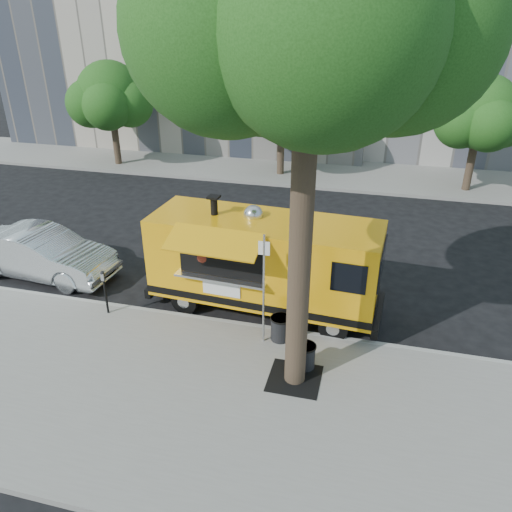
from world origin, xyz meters
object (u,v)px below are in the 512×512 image
Objects in this scene: food_truck at (263,262)px; trash_bin_right at (305,355)px; parking_meter at (104,287)px; sedan at (43,254)px; trash_bin_left at (280,328)px; far_tree_b at (282,100)px; sign_post at (264,284)px; far_tree_a at (110,95)px; far_tree_c at (481,112)px.

food_truck is 10.90× the size of trash_bin_right.
sedan is at bearing 151.83° from parking_meter.
trash_bin_left is 1.24m from trash_bin_right.
trash_bin_left is (2.96, -14.06, -3.34)m from far_tree_b.
sign_post is 4.60× the size of trash_bin_left.
far_tree_a is at bearing 131.12° from trash_bin_right.
far_tree_b is 1.83× the size of sign_post.
far_tree_b is 15.83m from trash_bin_right.
parking_meter is at bearing 177.48° from sign_post.
parking_meter reaches higher than trash_bin_left.
far_tree_b is 14.75m from trash_bin_left.
trash_bin_left is (0.84, -1.53, -1.04)m from food_truck.
far_tree_b reaches higher than far_tree_a.
trash_bin_left is (0.41, 0.19, -1.35)m from sign_post.
far_tree_b is (9.00, 0.40, 0.06)m from far_tree_a.
sign_post is at bearing -50.17° from far_tree_a.
far_tree_b reaches higher than trash_bin_left.
food_truck reaches higher than parking_meter.
parking_meter is 4.98m from trash_bin_left.
parking_meter is 0.20× the size of food_truck.
far_tree_a is 19.67m from trash_bin_right.
far_tree_a is at bearing 136.09° from food_truck.
far_tree_c is at bearing -45.13° from sedan.
far_tree_b is 9.01m from far_tree_c.
far_tree_c is 15.48m from sign_post.
far_tree_b reaches higher than sedan.
parking_meter is at bearing -156.11° from food_truck.
trash_bin_right is at bearing -109.63° from far_tree_c.
sign_post is 4.64m from parking_meter.
sign_post is at bearing 147.68° from trash_bin_right.
sign_post is (2.55, -14.25, -1.98)m from far_tree_b.
trash_bin_right is (12.75, -14.61, -3.30)m from far_tree_a.
far_tree_a is at bearing 129.83° from sign_post.
food_truck is at bearing -86.91° from sedan.
far_tree_b reaches higher than sign_post.
food_truck is at bearing 104.16° from sign_post.
trash_bin_left is at bearing -48.80° from far_tree_a.
far_tree_b is 12.91m from food_truck.
food_truck is at bearing 20.30° from parking_meter.
sedan is at bearing -139.71° from far_tree_c.
far_tree_a is 1.79× the size of sign_post.
sedan is 7.75× the size of trash_bin_right.
sign_post reaches higher than trash_bin_left.
parking_meter reaches higher than trash_bin_right.
far_tree_b reaches higher than trash_bin_right.
far_tree_a is 18.45m from trash_bin_left.
food_truck is 1.41× the size of sedan.
far_tree_b reaches higher than food_truck.
trash_bin_left is at bearing -97.35° from sedan.
parking_meter is (7.00, -13.65, -2.79)m from far_tree_a.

